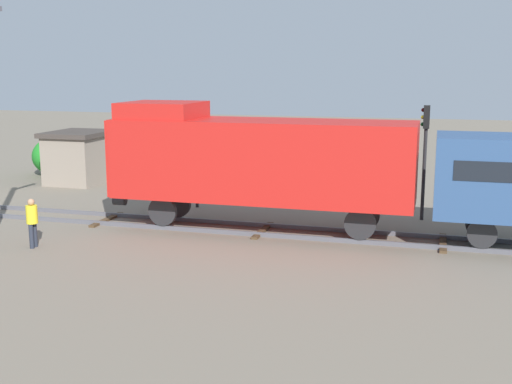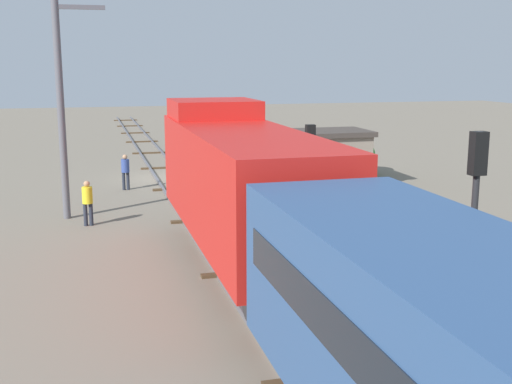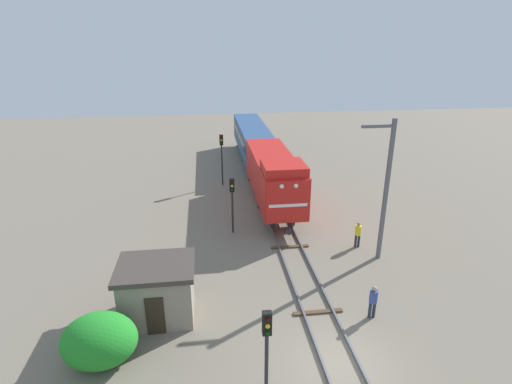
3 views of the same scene
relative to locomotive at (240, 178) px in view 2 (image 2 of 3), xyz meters
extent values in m
plane|color=#756B5B|center=(0.00, -15.95, -2.77)|extent=(116.66, 116.66, 0.00)
cube|color=#595960|center=(-0.72, -15.95, -2.69)|extent=(0.10, 77.77, 0.16)
cube|color=#595960|center=(0.72, -15.95, -2.69)|extent=(0.10, 77.77, 0.16)
cube|color=#4C3823|center=(0.00, -51.60, -2.73)|extent=(2.40, 0.24, 0.09)
cube|color=#4C3823|center=(0.00, -45.12, -2.73)|extent=(2.40, 0.24, 0.09)
cube|color=#4C3823|center=(0.00, -38.64, -2.73)|extent=(2.40, 0.24, 0.09)
cube|color=#4C3823|center=(0.00, -32.15, -2.73)|extent=(2.40, 0.24, 0.09)
cube|color=#4C3823|center=(0.00, -25.67, -2.73)|extent=(2.40, 0.24, 0.09)
cube|color=#4C3823|center=(0.00, -19.19, -2.73)|extent=(2.40, 0.24, 0.09)
cube|color=#4C3823|center=(0.00, -12.71, -2.73)|extent=(2.40, 0.24, 0.09)
cube|color=#4C3823|center=(0.00, -6.23, -2.73)|extent=(2.40, 0.24, 0.09)
cube|color=#4C3823|center=(0.00, 0.25, -2.73)|extent=(2.40, 0.24, 0.09)
cube|color=#4C3823|center=(0.00, 6.73, -2.73)|extent=(2.40, 0.24, 0.09)
cube|color=red|center=(0.00, 0.24, -0.06)|extent=(2.90, 11.00, 2.90)
cube|color=red|center=(0.00, -3.66, 1.69)|extent=(2.75, 2.80, 0.60)
cube|color=red|center=(0.00, -5.31, -0.06)|extent=(2.84, 0.10, 2.84)
cube|color=white|center=(0.00, -5.35, -0.26)|extent=(2.46, 0.06, 0.20)
sphere|color=white|center=(-0.45, -5.36, 1.04)|extent=(0.28, 0.28, 0.28)
sphere|color=white|center=(0.45, -5.36, 1.04)|extent=(0.28, 0.28, 0.28)
cylinder|color=#262628|center=(0.00, -5.61, -1.91)|extent=(0.36, 0.50, 0.36)
cylinder|color=#262628|center=(-0.72, -3.46, -2.06)|extent=(0.18, 1.10, 1.10)
cylinder|color=#262628|center=(0.72, -3.46, -2.06)|extent=(0.18, 1.10, 1.10)
cylinder|color=#262628|center=(-0.72, 3.94, -2.06)|extent=(0.18, 1.10, 1.10)
cylinder|color=#262628|center=(0.72, 3.94, -2.06)|extent=(0.18, 1.10, 1.10)
cylinder|color=#262628|center=(-0.72, 7.94, -2.13)|extent=(0.16, 0.96, 0.96)
cylinder|color=#262628|center=(0.72, 7.94, -2.13)|extent=(0.16, 0.96, 0.96)
cylinder|color=#262628|center=(-3.20, -17.12, -0.90)|extent=(0.14, 0.14, 3.75)
cube|color=black|center=(-3.20, -17.12, 0.53)|extent=(0.32, 0.24, 0.90)
sphere|color=#390606|center=(-3.20, -17.26, 0.80)|extent=(0.16, 0.16, 0.16)
sphere|color=yellow|center=(-3.20, -17.26, 0.52)|extent=(0.16, 0.16, 0.16)
sphere|color=black|center=(-3.20, -17.26, 0.24)|extent=(0.16, 0.16, 0.16)
cylinder|color=#262628|center=(-3.40, -3.66, -0.85)|extent=(0.14, 0.14, 3.86)
cube|color=black|center=(-3.40, -3.66, 0.63)|extent=(0.32, 0.24, 0.90)
sphere|color=#390606|center=(-3.40, -3.80, 0.90)|extent=(0.16, 0.16, 0.16)
sphere|color=yellow|center=(-3.40, -3.80, 0.62)|extent=(0.16, 0.16, 0.16)
sphere|color=black|center=(-3.40, -3.80, 0.34)|extent=(0.16, 0.16, 0.16)
cylinder|color=#262628|center=(-3.60, 5.92, -0.48)|extent=(0.14, 0.14, 4.58)
cube|color=black|center=(-3.60, 5.92, 1.36)|extent=(0.32, 0.24, 0.90)
sphere|color=#390606|center=(-3.60, 5.78, 1.63)|extent=(0.16, 0.16, 0.16)
sphere|color=yellow|center=(-3.60, 5.78, 1.35)|extent=(0.16, 0.16, 0.16)
sphere|color=black|center=(-3.60, 5.78, 1.07)|extent=(0.16, 0.16, 0.16)
cylinder|color=#262B38|center=(2.30, -13.34, -2.35)|extent=(0.15, 0.15, 0.85)
cylinder|color=#262B38|center=(2.50, -13.34, -2.35)|extent=(0.15, 0.15, 0.85)
cylinder|color=#33478C|center=(2.40, -13.34, -1.61)|extent=(0.38, 0.38, 0.62)
sphere|color=tan|center=(2.40, -13.34, -1.19)|extent=(0.23, 0.23, 0.23)
cylinder|color=#262B38|center=(4.10, -6.69, -2.35)|extent=(0.15, 0.15, 0.85)
cylinder|color=#262B38|center=(4.30, -6.69, -2.35)|extent=(0.15, 0.15, 0.85)
cylinder|color=yellow|center=(4.20, -6.69, -1.61)|extent=(0.38, 0.38, 0.62)
sphere|color=tan|center=(4.20, -6.69, -1.19)|extent=(0.23, 0.23, 0.23)
cylinder|color=#595960|center=(5.00, -8.10, 1.41)|extent=(0.28, 0.28, 8.37)
cube|color=#595960|center=(4.10, -8.10, 5.20)|extent=(1.80, 0.16, 0.16)
cube|color=gray|center=(-7.50, -11.88, -1.52)|extent=(3.20, 2.60, 2.50)
cube|color=#3F3833|center=(-7.50, -11.88, -0.15)|extent=(3.50, 2.90, 0.24)
cube|color=#2D2319|center=(-7.50, -13.20, -1.82)|extent=(0.80, 0.06, 1.90)
ellipsoid|color=#255E26|center=(-6.37, -22.58, -1.92)|extent=(2.33, 1.91, 1.70)
ellipsoid|color=#218626|center=(-9.51, -14.60, -1.69)|extent=(2.99, 2.45, 2.18)
camera|label=1|loc=(22.42, 6.31, 3.22)|focal=45.00mm
camera|label=2|loc=(4.15, 17.30, 3.17)|focal=45.00mm
camera|label=3|loc=(-4.99, -27.96, 9.48)|focal=28.00mm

